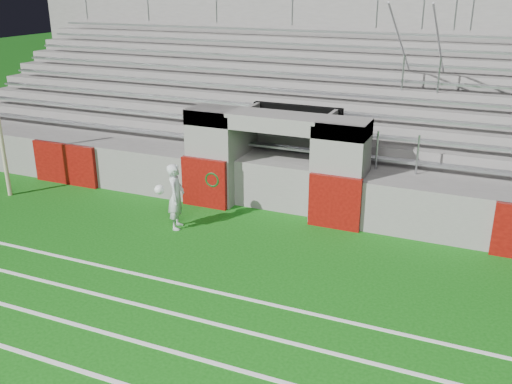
% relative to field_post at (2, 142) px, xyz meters
% --- Properties ---
extents(ground, '(90.00, 90.00, 0.00)m').
position_rel_field_post_xyz_m(ground, '(7.34, -1.51, -1.58)').
color(ground, '#0F530D').
rests_on(ground, ground).
extents(field_post, '(0.11, 0.11, 3.15)m').
position_rel_field_post_xyz_m(field_post, '(0.00, 0.00, 0.00)').
color(field_post, '#BEAF8D').
rests_on(field_post, ground).
extents(stadium_structure, '(26.00, 8.48, 5.42)m').
position_rel_field_post_xyz_m(stadium_structure, '(7.34, 6.46, -0.08)').
color(stadium_structure, slate).
rests_on(stadium_structure, ground).
extents(goalkeeper_with_ball, '(0.71, 0.72, 1.65)m').
position_rel_field_post_xyz_m(goalkeeper_with_ball, '(5.57, -0.10, -0.74)').
color(goalkeeper_with_ball, silver).
rests_on(goalkeeper_with_ball, ground).
extents(hose_coil, '(0.49, 0.14, 0.59)m').
position_rel_field_post_xyz_m(hose_coil, '(5.81, 1.41, -0.82)').
color(hose_coil, '#0D411E').
rests_on(hose_coil, ground).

